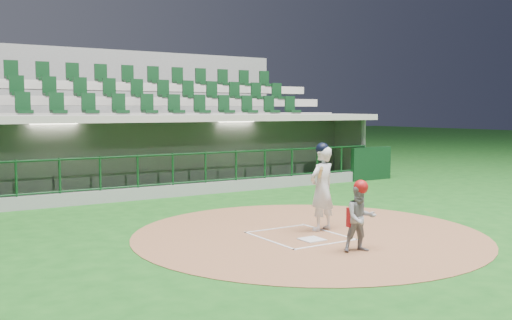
# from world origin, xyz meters

# --- Properties ---
(ground) EXTENTS (120.00, 120.00, 0.00)m
(ground) POSITION_xyz_m (0.00, 0.00, 0.00)
(ground) COLOR #154C15
(ground) RESTS_ON ground
(dirt_circle) EXTENTS (7.20, 7.20, 0.01)m
(dirt_circle) POSITION_xyz_m (0.30, -0.20, 0.01)
(dirt_circle) COLOR brown
(dirt_circle) RESTS_ON ground
(home_plate) EXTENTS (0.43, 0.43, 0.02)m
(home_plate) POSITION_xyz_m (0.00, -0.70, 0.02)
(home_plate) COLOR silver
(home_plate) RESTS_ON dirt_circle
(batter_box_chalk) EXTENTS (1.55, 1.80, 0.01)m
(batter_box_chalk) POSITION_xyz_m (0.00, -0.30, 0.02)
(batter_box_chalk) COLOR white
(batter_box_chalk) RESTS_ON ground
(dugout_structure) EXTENTS (16.40, 3.70, 3.00)m
(dugout_structure) POSITION_xyz_m (0.13, 7.82, 0.97)
(dugout_structure) COLOR slate
(dugout_structure) RESTS_ON ground
(seating_deck) EXTENTS (17.00, 6.72, 5.15)m
(seating_deck) POSITION_xyz_m (0.00, 10.91, 1.42)
(seating_deck) COLOR slate
(seating_deck) RESTS_ON ground
(batter) EXTENTS (0.90, 0.92, 1.86)m
(batter) POSITION_xyz_m (0.72, -0.09, 0.94)
(batter) COLOR silver
(batter) RESTS_ON dirt_circle
(catcher) EXTENTS (0.70, 0.62, 1.29)m
(catcher) POSITION_xyz_m (0.17, -1.88, 0.65)
(catcher) COLOR gray
(catcher) RESTS_ON dirt_circle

